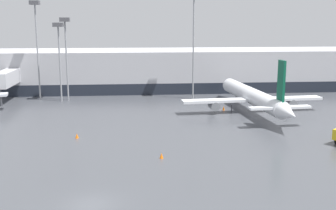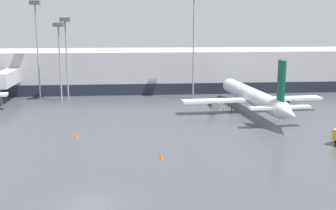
{
  "view_description": "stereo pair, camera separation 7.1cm",
  "coord_description": "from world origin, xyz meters",
  "px_view_note": "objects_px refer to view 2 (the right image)",
  "views": [
    {
      "loc": [
        3.58,
        -34.21,
        15.51
      ],
      "look_at": [
        9.04,
        27.9,
        3.0
      ],
      "focal_mm": 45.0,
      "sensor_mm": 36.0,
      "label": 1
    },
    {
      "loc": [
        3.65,
        -34.22,
        15.51
      ],
      "look_at": [
        9.04,
        27.9,
        3.0
      ],
      "focal_mm": 45.0,
      "sensor_mm": 36.0,
      "label": 2
    }
  ],
  "objects_px": {
    "traffic_cone_3": "(161,156)",
    "apron_light_mast_3": "(194,15)",
    "apron_light_mast_0": "(59,38)",
    "traffic_cone_2": "(77,136)",
    "traffic_cone_1": "(224,108)",
    "parked_jet_1": "(253,97)",
    "apron_light_mast_4": "(66,34)",
    "apron_light_mast_1": "(36,23)"
  },
  "relations": [
    {
      "from": "traffic_cone_1",
      "to": "apron_light_mast_0",
      "type": "relative_size",
      "value": 0.05
    },
    {
      "from": "traffic_cone_3",
      "to": "apron_light_mast_1",
      "type": "height_order",
      "value": "apron_light_mast_1"
    },
    {
      "from": "parked_jet_1",
      "to": "traffic_cone_2",
      "type": "relative_size",
      "value": 49.09
    },
    {
      "from": "parked_jet_1",
      "to": "traffic_cone_1",
      "type": "relative_size",
      "value": 42.66
    },
    {
      "from": "apron_light_mast_0",
      "to": "traffic_cone_2",
      "type": "bearing_deg",
      "value": -77.01
    },
    {
      "from": "traffic_cone_1",
      "to": "apron_light_mast_4",
      "type": "relative_size",
      "value": 0.05
    },
    {
      "from": "apron_light_mast_3",
      "to": "apron_light_mast_0",
      "type": "bearing_deg",
      "value": -178.66
    },
    {
      "from": "traffic_cone_2",
      "to": "traffic_cone_3",
      "type": "height_order",
      "value": "traffic_cone_2"
    },
    {
      "from": "parked_jet_1",
      "to": "apron_light_mast_4",
      "type": "distance_m",
      "value": 37.65
    },
    {
      "from": "parked_jet_1",
      "to": "traffic_cone_3",
      "type": "height_order",
      "value": "parked_jet_1"
    },
    {
      "from": "apron_light_mast_4",
      "to": "apron_light_mast_0",
      "type": "bearing_deg",
      "value": -136.87
    },
    {
      "from": "apron_light_mast_3",
      "to": "apron_light_mast_4",
      "type": "relative_size",
      "value": 1.34
    },
    {
      "from": "traffic_cone_3",
      "to": "traffic_cone_2",
      "type": "bearing_deg",
      "value": 138.67
    },
    {
      "from": "traffic_cone_1",
      "to": "apron_light_mast_3",
      "type": "bearing_deg",
      "value": 107.92
    },
    {
      "from": "apron_light_mast_0",
      "to": "traffic_cone_3",
      "type": "bearing_deg",
      "value": -65.09
    },
    {
      "from": "apron_light_mast_1",
      "to": "apron_light_mast_4",
      "type": "bearing_deg",
      "value": -14.86
    },
    {
      "from": "parked_jet_1",
      "to": "traffic_cone_1",
      "type": "bearing_deg",
      "value": 61.63
    },
    {
      "from": "traffic_cone_2",
      "to": "traffic_cone_3",
      "type": "bearing_deg",
      "value": -41.33
    },
    {
      "from": "traffic_cone_3",
      "to": "apron_light_mast_3",
      "type": "xyz_separation_m",
      "value": [
        9.08,
        37.18,
        16.31
      ]
    },
    {
      "from": "traffic_cone_3",
      "to": "apron_light_mast_1",
      "type": "distance_m",
      "value": 47.15
    },
    {
      "from": "parked_jet_1",
      "to": "traffic_cone_2",
      "type": "xyz_separation_m",
      "value": [
        -28.22,
        -14.01,
        -2.38
      ]
    },
    {
      "from": "traffic_cone_3",
      "to": "apron_light_mast_1",
      "type": "bearing_deg",
      "value": 118.9
    },
    {
      "from": "apron_light_mast_3",
      "to": "traffic_cone_1",
      "type": "bearing_deg",
      "value": -72.08
    },
    {
      "from": "traffic_cone_1",
      "to": "apron_light_mast_4",
      "type": "height_order",
      "value": "apron_light_mast_4"
    },
    {
      "from": "traffic_cone_1",
      "to": "parked_jet_1",
      "type": "bearing_deg",
      "value": -23.8
    },
    {
      "from": "apron_light_mast_0",
      "to": "apron_light_mast_3",
      "type": "relative_size",
      "value": 0.7
    },
    {
      "from": "apron_light_mast_3",
      "to": "parked_jet_1",
      "type": "bearing_deg",
      "value": -58.51
    },
    {
      "from": "parked_jet_1",
      "to": "apron_light_mast_3",
      "type": "distance_m",
      "value": 21.29
    },
    {
      "from": "apron_light_mast_3",
      "to": "apron_light_mast_4",
      "type": "height_order",
      "value": "apron_light_mast_3"
    },
    {
      "from": "traffic_cone_2",
      "to": "traffic_cone_1",
      "type": "bearing_deg",
      "value": 34.24
    },
    {
      "from": "parked_jet_1",
      "to": "apron_light_mast_3",
      "type": "relative_size",
      "value": 1.5
    },
    {
      "from": "traffic_cone_2",
      "to": "apron_light_mast_1",
      "type": "height_order",
      "value": "apron_light_mast_1"
    },
    {
      "from": "traffic_cone_1",
      "to": "apron_light_mast_3",
      "type": "xyz_separation_m",
      "value": [
        -3.78,
        11.69,
        16.25
      ]
    },
    {
      "from": "traffic_cone_1",
      "to": "traffic_cone_2",
      "type": "height_order",
      "value": "traffic_cone_1"
    },
    {
      "from": "traffic_cone_1",
      "to": "apron_light_mast_1",
      "type": "height_order",
      "value": "apron_light_mast_1"
    },
    {
      "from": "parked_jet_1",
      "to": "traffic_cone_2",
      "type": "bearing_deg",
      "value": 111.83
    },
    {
      "from": "traffic_cone_2",
      "to": "apron_light_mast_1",
      "type": "relative_size",
      "value": 0.03
    },
    {
      "from": "traffic_cone_1",
      "to": "traffic_cone_2",
      "type": "bearing_deg",
      "value": -145.76
    },
    {
      "from": "apron_light_mast_3",
      "to": "apron_light_mast_4",
      "type": "xyz_separation_m",
      "value": [
        -24.92,
        0.46,
        -3.71
      ]
    },
    {
      "from": "traffic_cone_2",
      "to": "apron_light_mast_0",
      "type": "distance_m",
      "value": 30.29
    },
    {
      "from": "traffic_cone_3",
      "to": "apron_light_mast_3",
      "type": "bearing_deg",
      "value": 76.27
    },
    {
      "from": "traffic_cone_3",
      "to": "apron_light_mast_3",
      "type": "distance_m",
      "value": 41.6
    }
  ]
}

